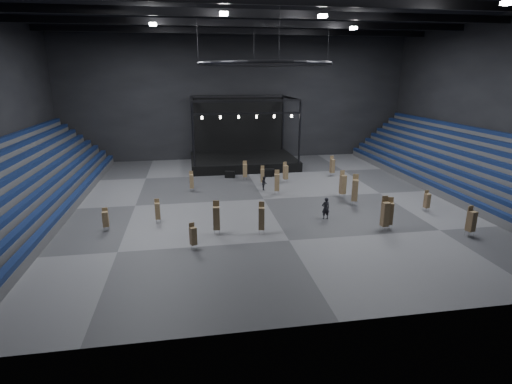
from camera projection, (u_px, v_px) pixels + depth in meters
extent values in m
plane|color=#535355|center=(264.00, 199.00, 40.12)|extent=(50.00, 50.00, 0.00)
cube|color=black|center=(265.00, 4.00, 35.00)|extent=(50.00, 42.00, 0.20)
cube|color=black|center=(237.00, 96.00, 57.42)|extent=(50.00, 0.20, 18.00)
cube|color=black|center=(351.00, 147.00, 17.71)|extent=(50.00, 0.20, 18.00)
cube|color=black|center=(500.00, 105.00, 41.52)|extent=(0.20, 42.00, 18.00)
cube|color=#47484A|center=(35.00, 207.00, 36.63)|extent=(7.20, 40.00, 0.75)
cube|color=#0E1B3D|center=(72.00, 199.00, 36.99)|extent=(0.59, 40.00, 0.40)
cube|color=#47484A|center=(29.00, 203.00, 36.45)|extent=(6.30, 40.00, 1.50)
cube|color=#0E1B3D|center=(61.00, 192.00, 36.63)|extent=(0.59, 40.00, 0.40)
cube|color=#47484A|center=(23.00, 200.00, 36.28)|extent=(5.40, 40.00, 2.25)
cube|color=#0E1B3D|center=(49.00, 184.00, 36.28)|extent=(0.59, 40.00, 0.40)
cube|color=#47484A|center=(17.00, 196.00, 36.10)|extent=(4.50, 40.00, 3.00)
cube|color=#0E1B3D|center=(37.00, 177.00, 35.92)|extent=(0.59, 40.00, 0.40)
cube|color=#47484A|center=(11.00, 192.00, 35.92)|extent=(3.60, 40.00, 3.75)
cube|color=#0E1B3D|center=(25.00, 169.00, 35.57)|extent=(0.59, 40.00, 0.40)
cube|color=#47484A|center=(5.00, 188.00, 35.74)|extent=(2.70, 40.00, 4.50)
cube|color=#0E1B3D|center=(12.00, 161.00, 35.21)|extent=(0.59, 40.00, 0.40)
cube|color=#0E1B3D|center=(0.00, 153.00, 34.85)|extent=(0.59, 40.00, 0.40)
cube|color=#47484A|center=(457.00, 186.00, 43.40)|extent=(7.20, 40.00, 0.75)
cube|color=#0E1B3D|center=(430.00, 182.00, 42.72)|extent=(0.59, 40.00, 0.40)
cube|color=#47484A|center=(461.00, 183.00, 43.37)|extent=(6.30, 40.00, 1.50)
cube|color=#0E1B3D|center=(438.00, 175.00, 42.65)|extent=(0.59, 40.00, 0.40)
cube|color=#47484A|center=(465.00, 179.00, 43.33)|extent=(5.40, 40.00, 2.25)
cube|color=#0E1B3D|center=(447.00, 168.00, 42.58)|extent=(0.59, 40.00, 0.40)
cube|color=#47484A|center=(470.00, 176.00, 43.30)|extent=(4.50, 40.00, 3.00)
cube|color=#0E1B3D|center=(456.00, 161.00, 42.51)|extent=(0.59, 40.00, 0.40)
cube|color=#47484A|center=(474.00, 172.00, 43.26)|extent=(3.60, 40.00, 3.75)
cube|color=#0E1B3D|center=(464.00, 154.00, 42.43)|extent=(0.59, 40.00, 0.40)
cube|color=#47484A|center=(478.00, 169.00, 43.22)|extent=(2.70, 40.00, 4.50)
cube|color=#0E1B3D|center=(473.00, 147.00, 42.36)|extent=(0.59, 40.00, 0.40)
cube|color=#47484A|center=(482.00, 165.00, 43.19)|extent=(1.80, 40.00, 5.25)
cube|color=#0E1B3D|center=(482.00, 139.00, 42.29)|extent=(0.59, 40.00, 0.40)
cube|color=#47484A|center=(487.00, 162.00, 43.15)|extent=(0.90, 40.00, 6.00)
cube|color=#0E1B3D|center=(490.00, 132.00, 42.22)|extent=(0.59, 40.00, 0.40)
cube|color=black|center=(243.00, 161.00, 54.61)|extent=(14.00, 10.00, 1.20)
cube|color=black|center=(238.00, 123.00, 57.84)|extent=(13.30, 0.30, 8.00)
cylinder|color=black|center=(193.00, 135.00, 47.93)|extent=(0.24, 0.24, 7.80)
cylinder|color=black|center=(192.00, 125.00, 56.63)|extent=(0.24, 0.24, 7.80)
cylinder|color=black|center=(300.00, 132.00, 50.02)|extent=(0.24, 0.24, 7.80)
cylinder|color=black|center=(283.00, 123.00, 58.72)|extent=(0.24, 0.24, 7.80)
cube|color=black|center=(247.00, 101.00, 47.87)|extent=(13.40, 0.25, 0.25)
cube|color=black|center=(238.00, 97.00, 56.57)|extent=(13.40, 0.25, 0.25)
cube|color=black|center=(248.00, 113.00, 48.30)|extent=(13.40, 0.20, 0.20)
cylinder|color=white|center=(202.00, 118.00, 47.54)|extent=(0.24, 0.24, 0.35)
cylinder|color=white|center=(220.00, 117.00, 47.89)|extent=(0.24, 0.24, 0.35)
cylinder|color=white|center=(239.00, 117.00, 48.24)|extent=(0.24, 0.24, 0.35)
cylinder|color=white|center=(257.00, 117.00, 48.58)|extent=(0.24, 0.24, 0.35)
cylinder|color=white|center=(274.00, 116.00, 48.93)|extent=(0.24, 0.24, 0.35)
cylinder|color=white|center=(292.00, 116.00, 49.28)|extent=(0.24, 0.24, 0.35)
torus|color=black|center=(264.00, 64.00, 36.42)|extent=(12.30, 12.30, 0.30)
cylinder|color=black|center=(329.00, 35.00, 36.66)|extent=(0.04, 0.04, 5.00)
cylinder|color=black|center=(254.00, 40.00, 41.38)|extent=(0.04, 0.04, 5.00)
cylinder|color=black|center=(197.00, 33.00, 34.76)|extent=(0.04, 0.04, 5.00)
cylinder|color=black|center=(279.00, 27.00, 30.04)|extent=(0.04, 0.04, 5.00)
cube|color=black|center=(283.00, 0.00, 28.61)|extent=(49.00, 0.35, 0.70)
cube|color=black|center=(265.00, 14.00, 35.23)|extent=(49.00, 0.35, 0.70)
cube|color=black|center=(252.00, 23.00, 41.85)|extent=(49.00, 0.35, 0.70)
cube|color=black|center=(242.00, 31.00, 49.41)|extent=(49.00, 0.35, 0.70)
cube|color=white|center=(507.00, 3.00, 26.27)|extent=(0.60, 0.60, 0.25)
cube|color=white|center=(153.00, 24.00, 37.60)|extent=(0.60, 0.60, 0.25)
cube|color=white|center=(353.00, 28.00, 40.76)|extent=(0.60, 0.60, 0.25)
cube|color=white|center=(224.00, 14.00, 30.98)|extent=(0.60, 0.60, 0.25)
cube|color=white|center=(322.00, 16.00, 32.25)|extent=(0.60, 0.60, 0.25)
cube|color=black|center=(230.00, 174.00, 48.39)|extent=(1.30, 0.86, 0.80)
cube|color=black|center=(269.00, 172.00, 49.09)|extent=(1.45, 0.89, 0.91)
cube|color=black|center=(268.00, 173.00, 48.88)|extent=(1.26, 0.79, 0.78)
cylinder|color=silver|center=(284.00, 181.00, 46.09)|extent=(0.03, 0.03, 0.39)
cylinder|color=silver|center=(283.00, 180.00, 46.44)|extent=(0.03, 0.03, 0.39)
cylinder|color=silver|center=(287.00, 181.00, 46.15)|extent=(0.03, 0.03, 0.39)
cylinder|color=silver|center=(287.00, 180.00, 46.50)|extent=(0.03, 0.03, 0.39)
cube|color=olive|center=(286.00, 172.00, 46.01)|extent=(0.58, 0.58, 1.61)
cube|color=olive|center=(285.00, 166.00, 45.97)|extent=(0.45, 0.18, 0.88)
cylinder|color=silver|center=(191.00, 248.00, 28.50)|extent=(0.03, 0.03, 0.35)
cylinder|color=silver|center=(191.00, 246.00, 28.82)|extent=(0.03, 0.03, 0.35)
cylinder|color=silver|center=(196.00, 247.00, 28.56)|extent=(0.03, 0.03, 0.35)
cylinder|color=silver|center=(196.00, 246.00, 28.88)|extent=(0.03, 0.03, 0.35)
cube|color=olive|center=(193.00, 236.00, 28.45)|extent=(0.57, 0.57, 1.31)
cube|color=olive|center=(192.00, 227.00, 28.42)|extent=(0.39, 0.22, 0.72)
cylinder|color=silver|center=(156.00, 222.00, 33.53)|extent=(0.03, 0.03, 0.35)
cylinder|color=silver|center=(156.00, 220.00, 33.85)|extent=(0.03, 0.03, 0.35)
cylinder|color=silver|center=(160.00, 221.00, 33.58)|extent=(0.03, 0.03, 0.35)
cylinder|color=silver|center=(160.00, 220.00, 33.90)|extent=(0.03, 0.03, 0.35)
cube|color=olive|center=(158.00, 211.00, 33.46)|extent=(0.46, 0.46, 1.41)
cube|color=olive|center=(157.00, 203.00, 33.44)|extent=(0.41, 0.09, 0.78)
cylinder|color=silver|center=(383.00, 229.00, 31.76)|extent=(0.03, 0.03, 0.43)
cylinder|color=silver|center=(380.00, 228.00, 32.15)|extent=(0.03, 0.03, 0.43)
cylinder|color=silver|center=(387.00, 229.00, 31.83)|extent=(0.03, 0.03, 0.43)
cylinder|color=silver|center=(385.00, 227.00, 32.21)|extent=(0.03, 0.03, 0.43)
cube|color=olive|center=(385.00, 214.00, 31.65)|extent=(0.56, 0.56, 1.97)
cube|color=olive|center=(385.00, 202.00, 31.58)|extent=(0.50, 0.11, 1.09)
cylinder|color=silver|center=(469.00, 235.00, 30.69)|extent=(0.03, 0.03, 0.45)
cylinder|color=silver|center=(465.00, 233.00, 31.10)|extent=(0.03, 0.03, 0.45)
cylinder|color=silver|center=(474.00, 234.00, 30.76)|extent=(0.03, 0.03, 0.45)
cylinder|color=silver|center=(470.00, 232.00, 31.17)|extent=(0.03, 0.03, 0.45)
cube|color=olive|center=(471.00, 221.00, 30.64)|extent=(0.67, 0.67, 1.59)
cube|color=olive|center=(470.00, 211.00, 30.62)|extent=(0.52, 0.20, 0.88)
cylinder|color=silver|center=(214.00, 233.00, 31.08)|extent=(0.03, 0.03, 0.43)
cylinder|color=silver|center=(214.00, 231.00, 31.47)|extent=(0.03, 0.03, 0.43)
cylinder|color=silver|center=(220.00, 233.00, 31.15)|extent=(0.03, 0.03, 0.43)
cylinder|color=silver|center=(219.00, 231.00, 31.53)|extent=(0.03, 0.03, 0.43)
cube|color=olive|center=(216.00, 218.00, 30.99)|extent=(0.56, 0.56, 1.84)
cube|color=olive|center=(216.00, 207.00, 30.94)|extent=(0.50, 0.10, 1.01)
cylinder|color=silver|center=(261.00, 184.00, 45.07)|extent=(0.03, 0.03, 0.34)
cylinder|color=silver|center=(261.00, 183.00, 45.38)|extent=(0.03, 0.03, 0.34)
cylinder|color=silver|center=(264.00, 184.00, 45.13)|extent=(0.03, 0.03, 0.34)
cylinder|color=silver|center=(264.00, 183.00, 45.43)|extent=(0.03, 0.03, 0.34)
cube|color=olive|center=(262.00, 176.00, 44.99)|extent=(0.50, 0.50, 1.50)
cube|color=olive|center=(263.00, 169.00, 44.96)|extent=(0.40, 0.14, 0.82)
cylinder|color=silver|center=(104.00, 229.00, 31.83)|extent=(0.03, 0.03, 0.37)
cylinder|color=silver|center=(105.00, 228.00, 32.17)|extent=(0.03, 0.03, 0.37)
cylinder|color=silver|center=(108.00, 229.00, 31.89)|extent=(0.03, 0.03, 0.37)
cylinder|color=silver|center=(109.00, 228.00, 32.22)|extent=(0.03, 0.03, 0.37)
cube|color=olive|center=(106.00, 219.00, 31.80)|extent=(0.48, 0.48, 1.24)
cube|color=olive|center=(105.00, 212.00, 31.81)|extent=(0.43, 0.09, 0.68)
cylinder|color=silver|center=(387.00, 227.00, 32.19)|extent=(0.03, 0.03, 0.41)
cylinder|color=silver|center=(385.00, 226.00, 32.56)|extent=(0.03, 0.03, 0.41)
cylinder|color=silver|center=(392.00, 227.00, 32.25)|extent=(0.03, 0.03, 0.41)
cylinder|color=silver|center=(389.00, 225.00, 32.62)|extent=(0.03, 0.03, 0.41)
cube|color=olive|center=(390.00, 214.00, 32.09)|extent=(0.62, 0.62, 1.80)
cube|color=olive|center=(390.00, 203.00, 32.05)|extent=(0.47, 0.21, 0.99)
cylinder|color=silver|center=(244.00, 179.00, 47.09)|extent=(0.03, 0.03, 0.40)
cylinder|color=silver|center=(243.00, 178.00, 47.45)|extent=(0.03, 0.03, 0.40)
cylinder|color=silver|center=(247.00, 179.00, 47.15)|extent=(0.03, 0.03, 0.40)
cylinder|color=silver|center=(246.00, 178.00, 47.51)|extent=(0.03, 0.03, 0.40)
cube|color=olive|center=(245.00, 171.00, 47.02)|extent=(0.52, 0.52, 1.53)
cube|color=olive|center=(245.00, 164.00, 47.01)|extent=(0.47, 0.10, 0.84)
cylinder|color=silver|center=(425.00, 210.00, 36.34)|extent=(0.03, 0.03, 0.36)
cylinder|color=silver|center=(423.00, 209.00, 36.67)|extent=(0.03, 0.03, 0.36)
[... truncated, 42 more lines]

